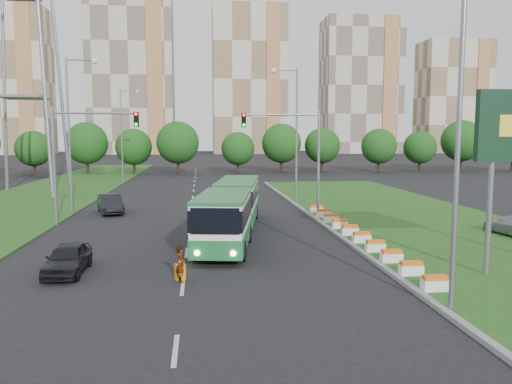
{
  "coord_description": "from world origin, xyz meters",
  "views": [
    {
      "loc": [
        -2.23,
        -25.78,
        6.07
      ],
      "look_at": [
        1.21,
        4.93,
        2.6
      ],
      "focal_mm": 35.0,
      "sensor_mm": 36.0,
      "label": 1
    }
  ],
  "objects": [
    {
      "name": "midrise_east",
      "position": [
        90.0,
        150.0,
        20.0
      ],
      "size": [
        24.0,
        14.0,
        40.0
      ],
      "primitive_type": "cube",
      "color": "beige",
      "rests_on": "ground"
    },
    {
      "name": "apartment_tower_west",
      "position": [
        -65.0,
        150.0,
        24.0
      ],
      "size": [
        26.0,
        15.0,
        48.0
      ],
      "primitive_type": "cube",
      "color": "beige",
      "rests_on": "ground"
    },
    {
      "name": "apartment_tower_east",
      "position": [
        55.0,
        150.0,
        23.5
      ],
      "size": [
        27.0,
        15.0,
        47.0
      ],
      "primitive_type": "cube",
      "color": "beige",
      "rests_on": "ground"
    },
    {
      "name": "tree_line",
      "position": [
        10.0,
        55.0,
        4.5
      ],
      "size": [
        120.0,
        8.0,
        9.0
      ],
      "primitive_type": null,
      "color": "#124412",
      "rests_on": "ground"
    },
    {
      "name": "shopping_trolley",
      "position": [
        -3.14,
        -4.9,
        0.34
      ],
      "size": [
        0.4,
        0.42,
        0.68
      ],
      "rotation": [
        0.0,
        0.0,
        0.35
      ],
      "color": "orange",
      "rests_on": "ground"
    },
    {
      "name": "lane_markings",
      "position": [
        -3.0,
        20.0,
        0.0
      ],
      "size": [
        0.2,
        100.0,
        0.01
      ],
      "primitive_type": null,
      "color": "#A9A9A3",
      "rests_on": "ground"
    },
    {
      "name": "apartment_tower_ceast",
      "position": [
        15.0,
        150.0,
        25.0
      ],
      "size": [
        25.0,
        15.0,
        50.0
      ],
      "primitive_type": "cube",
      "color": "beige",
      "rests_on": "ground"
    },
    {
      "name": "traffic_mast_left",
      "position": [
        -10.38,
        9.0,
        5.35
      ],
      "size": [
        5.76,
        0.32,
        8.0
      ],
      "color": "gray",
      "rests_on": "ground"
    },
    {
      "name": "apartment_tower_cwest",
      "position": [
        -25.0,
        150.0,
        26.0
      ],
      "size": [
        28.0,
        15.0,
        52.0
      ],
      "primitive_type": "cube",
      "color": "beige",
      "rests_on": "ground"
    },
    {
      "name": "pedestrian",
      "position": [
        -3.1,
        -5.27,
        0.76
      ],
      "size": [
        0.51,
        0.64,
        1.53
      ],
      "primitive_type": "imported",
      "rotation": [
        0.0,
        0.0,
        1.85
      ],
      "color": "gray",
      "rests_on": "ground"
    },
    {
      "name": "ground",
      "position": [
        0.0,
        0.0,
        0.0
      ],
      "size": [
        360.0,
        360.0,
        0.0
      ],
      "primitive_type": "plane",
      "color": "black",
      "rests_on": "ground"
    },
    {
      "name": "flower_planters",
      "position": [
        6.7,
        1.9,
        0.45
      ],
      "size": [
        1.1,
        20.3,
        0.6
      ],
      "primitive_type": null,
      "color": "white",
      "rests_on": "grass_median"
    },
    {
      "name": "car_left_near",
      "position": [
        -8.13,
        -3.36,
        0.67
      ],
      "size": [
        1.61,
        3.95,
        1.34
      ],
      "primitive_type": "imported",
      "rotation": [
        0.0,
        0.0,
        0.0
      ],
      "color": "black",
      "rests_on": "ground"
    },
    {
      "name": "articulated_bus",
      "position": [
        -0.42,
        4.64,
        1.63
      ],
      "size": [
        2.53,
        16.21,
        2.67
      ],
      "rotation": [
        0.0,
        0.0,
        -0.16
      ],
      "color": "silver",
      "rests_on": "ground"
    },
    {
      "name": "left_verge",
      "position": [
        -18.0,
        25.0,
        0.05
      ],
      "size": [
        12.0,
        110.0,
        0.1
      ],
      "primitive_type": "cube",
      "color": "#1C4814",
      "rests_on": "ground"
    },
    {
      "name": "street_lamps",
      "position": [
        -3.0,
        10.0,
        6.0
      ],
      "size": [
        36.0,
        60.0,
        12.0
      ],
      "primitive_type": null,
      "color": "gray",
      "rests_on": "ground"
    },
    {
      "name": "traffic_mast_median",
      "position": [
        4.78,
        10.0,
        5.35
      ],
      "size": [
        5.76,
        0.32,
        8.0
      ],
      "color": "gray",
      "rests_on": "ground"
    },
    {
      "name": "car_left_far",
      "position": [
        -9.33,
        14.25,
        0.75
      ],
      "size": [
        2.83,
        4.79,
        1.49
      ],
      "primitive_type": "imported",
      "rotation": [
        0.0,
        0.0,
        0.3
      ],
      "color": "black",
      "rests_on": "ground"
    },
    {
      "name": "grass_median",
      "position": [
        13.0,
        8.0,
        0.07
      ],
      "size": [
        14.0,
        60.0,
        0.15
      ],
      "primitive_type": "cube",
      "color": "#1C4814",
      "rests_on": "ground"
    },
    {
      "name": "median_kerb",
      "position": [
        6.05,
        8.0,
        0.09
      ],
      "size": [
        0.3,
        60.0,
        0.18
      ],
      "primitive_type": "cube",
      "color": "gray",
      "rests_on": "ground"
    }
  ]
}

